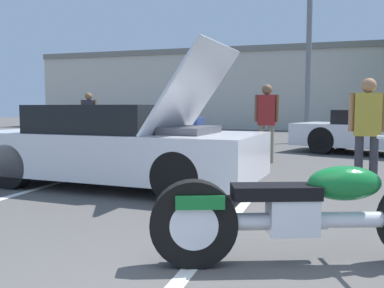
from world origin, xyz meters
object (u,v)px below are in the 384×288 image
(show_car_hood_open, at_px, (120,146))
(spectator_midground, at_px, (89,116))
(motorcycle, at_px, (309,213))
(spectator_near_motorcycle, at_px, (367,124))
(spectator_by_show_car, at_px, (267,117))
(parked_car_left_row, at_px, (146,123))

(show_car_hood_open, distance_m, spectator_midground, 6.18)
(motorcycle, height_order, show_car_hood_open, show_car_hood_open)
(show_car_hood_open, relative_size, spectator_midground, 2.73)
(spectator_near_motorcycle, bearing_deg, spectator_midground, 148.76)
(show_car_hood_open, xyz_separation_m, spectator_midground, (-3.54, 5.06, 0.34))
(spectator_midground, bearing_deg, spectator_by_show_car, -18.23)
(motorcycle, distance_m, spectator_near_motorcycle, 3.43)
(motorcycle, height_order, spectator_midground, spectator_midground)
(show_car_hood_open, relative_size, parked_car_left_row, 1.03)
(motorcycle, relative_size, show_car_hood_open, 0.53)
(motorcycle, xyz_separation_m, spectator_near_motorcycle, (0.68, 3.31, 0.55))
(motorcycle, relative_size, spectator_midground, 1.44)
(motorcycle, height_order, spectator_near_motorcycle, spectator_near_motorcycle)
(parked_car_left_row, xyz_separation_m, spectator_by_show_car, (5.17, -5.54, 0.40))
(show_car_hood_open, distance_m, spectator_near_motorcycle, 3.64)
(motorcycle, bearing_deg, show_car_hood_open, 118.72)
(parked_car_left_row, height_order, spectator_near_motorcycle, spectator_near_motorcycle)
(parked_car_left_row, bearing_deg, spectator_midground, -98.40)
(motorcycle, distance_m, spectator_midground, 9.96)
(motorcycle, xyz_separation_m, spectator_midground, (-6.41, 7.61, 0.55))
(spectator_near_motorcycle, distance_m, spectator_by_show_car, 3.10)
(parked_car_left_row, xyz_separation_m, spectator_midground, (-0.15, -3.79, 0.36))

